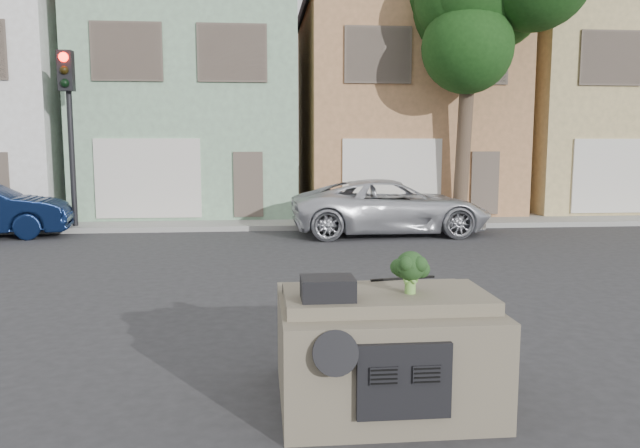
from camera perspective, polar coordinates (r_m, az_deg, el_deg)
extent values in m
plane|color=#303033|center=(9.23, 2.05, -8.41)|extent=(120.00, 120.00, 0.00)
cube|color=gray|center=(19.49, -1.98, 0.22)|extent=(40.00, 3.00, 0.15)
cube|color=#85AC8A|center=(23.45, -11.35, 10.36)|extent=(7.20, 8.20, 7.55)
cube|color=#AF7B51|center=(23.90, 7.15, 10.39)|extent=(7.20, 8.20, 7.55)
cube|color=tan|center=(26.56, 23.38, 9.54)|extent=(7.20, 8.20, 7.55)
imported|color=silver|center=(17.45, 6.43, -0.92)|extent=(5.51, 2.63, 1.52)
cube|color=black|center=(19.06, -21.87, 6.99)|extent=(0.40, 0.40, 5.10)
cube|color=#163A12|center=(19.68, 13.13, 12.29)|extent=(4.40, 4.00, 8.50)
cube|color=#69604E|center=(6.24, 5.74, -10.91)|extent=(2.00, 1.80, 1.12)
cube|color=black|center=(5.64, 0.70, -5.89)|extent=(0.48, 0.38, 0.20)
cube|color=black|center=(6.50, 7.58, -4.96)|extent=(0.69, 0.15, 0.02)
cube|color=#193315|center=(5.89, 8.27, -4.35)|extent=(0.42, 0.42, 0.41)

